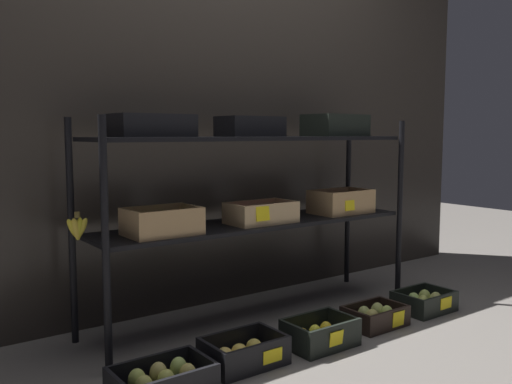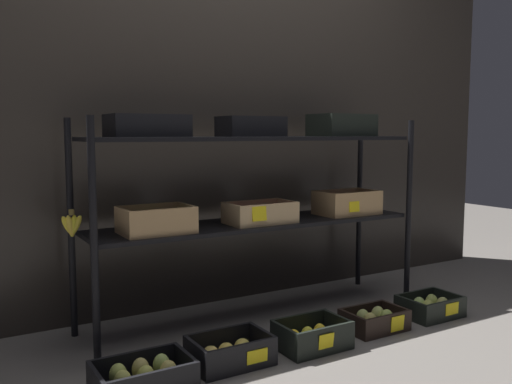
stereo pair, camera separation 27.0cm
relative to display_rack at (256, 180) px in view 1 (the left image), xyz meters
name	(u,v)px [view 1 (the left image)]	position (x,y,z in m)	size (l,w,h in m)	color
ground_plane	(256,317)	(0.01, 0.01, -0.74)	(10.00, 10.00, 0.00)	#605B56
storefront_wall	(214,127)	(0.01, 0.42, 0.28)	(4.20, 0.12, 2.02)	#2D2823
display_rack	(256,180)	(0.00, 0.00, 0.00)	(1.90, 0.46, 1.08)	black
crate_ground_pear	(162,380)	(-0.79, -0.48, -0.69)	(0.37, 0.24, 0.11)	black
crate_ground_apple_gold	(244,354)	(-0.40, -0.46, -0.69)	(0.34, 0.23, 0.12)	black
crate_ground_lemon	(320,335)	(0.00, -0.49, -0.68)	(0.32, 0.23, 0.13)	black
crate_ground_right_pear	(375,317)	(0.41, -0.46, -0.69)	(0.30, 0.22, 0.10)	black
crate_ground_rightmost_pear	(424,302)	(0.82, -0.46, -0.69)	(0.31, 0.24, 0.11)	black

